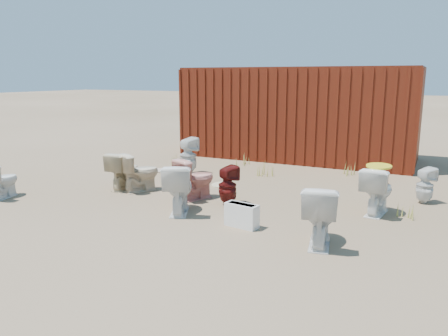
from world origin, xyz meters
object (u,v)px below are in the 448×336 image
at_px(toilet_back_beige_left, 124,171).
at_px(toilet_back_yellowlid, 377,190).
at_px(toilet_front_maroon, 228,185).
at_px(toilet_front_pink, 195,179).
at_px(loose_tank, 242,215).
at_px(toilet_back_a, 188,156).
at_px(toilet_back_e, 425,186).
at_px(toilet_front_a, 2,180).
at_px(toilet_front_e, 320,215).
at_px(shipping_container, 299,113).
at_px(toilet_front_c, 179,188).
at_px(toilet_back_beige_right, 140,172).

height_order(toilet_back_beige_left, toilet_back_yellowlid, toilet_back_yellowlid).
bearing_deg(toilet_front_maroon, toilet_back_yellowlid, -138.18).
height_order(toilet_front_pink, loose_tank, toilet_front_pink).
bearing_deg(toilet_back_beige_left, loose_tank, 160.57).
bearing_deg(toilet_front_maroon, toilet_back_a, -16.58).
relative_size(toilet_front_pink, toilet_front_maroon, 1.10).
distance_m(toilet_back_beige_left, toilet_back_e, 5.52).
height_order(toilet_front_a, toilet_back_a, toilet_back_a).
bearing_deg(toilet_front_pink, toilet_front_maroon, -162.48).
relative_size(toilet_front_e, toilet_back_yellowlid, 1.06).
distance_m(toilet_front_maroon, toilet_back_e, 3.42).
bearing_deg(shipping_container, toilet_back_yellowlid, -59.13).
distance_m(toilet_front_e, toilet_back_a, 4.73).
bearing_deg(toilet_front_c, toilet_front_a, -13.49).
relative_size(toilet_back_beige_left, toilet_back_e, 1.16).
bearing_deg(toilet_back_beige_right, shipping_container, -82.47).
bearing_deg(toilet_back_e, toilet_front_pink, 63.99).
bearing_deg(toilet_back_beige_left, toilet_front_e, 163.28).
height_order(toilet_back_beige_right, toilet_back_e, toilet_back_beige_right).
xyz_separation_m(shipping_container, loose_tank, (0.94, -5.91, -1.02)).
distance_m(toilet_back_beige_right, loose_tank, 2.79).
xyz_separation_m(toilet_back_a, toilet_back_beige_left, (-0.41, -1.74, -0.05)).
distance_m(toilet_front_e, toilet_back_e, 2.94).
height_order(toilet_front_c, toilet_back_yellowlid, toilet_front_c).
relative_size(toilet_front_c, toilet_back_yellowlid, 1.05).
bearing_deg(shipping_container, toilet_back_a, -116.73).
bearing_deg(toilet_front_c, toilet_back_beige_right, -55.91).
bearing_deg(toilet_front_a, toilet_front_pink, -166.60).
distance_m(toilet_front_pink, toilet_front_e, 2.81).
bearing_deg(toilet_front_e, loose_tank, -19.86).
relative_size(toilet_front_a, toilet_back_e, 1.03).
height_order(toilet_front_c, toilet_back_beige_right, toilet_front_c).
xyz_separation_m(toilet_front_a, toilet_back_beige_right, (1.95, 1.51, 0.04)).
bearing_deg(toilet_front_pink, toilet_back_a, -32.09).
bearing_deg(toilet_back_yellowlid, toilet_front_a, 24.81).
distance_m(toilet_back_a, toilet_back_beige_left, 1.79).
bearing_deg(toilet_back_yellowlid, toilet_back_e, -117.14).
bearing_deg(toilet_back_beige_right, toilet_front_a, 63.84).
relative_size(toilet_back_beige_left, toilet_back_yellowlid, 0.96).
xyz_separation_m(shipping_container, toilet_back_e, (3.29, -3.40, -0.88)).
xyz_separation_m(shipping_container, toilet_back_beige_left, (-2.01, -4.92, -0.83)).
relative_size(toilet_front_pink, toilet_back_e, 1.17).
bearing_deg(toilet_back_a, toilet_back_yellowlid, -175.65).
xyz_separation_m(shipping_container, toilet_back_a, (-1.60, -3.18, -0.78)).
bearing_deg(toilet_front_c, loose_tank, 146.37).
relative_size(toilet_back_a, toilet_back_beige_left, 1.12).
xyz_separation_m(toilet_front_e, toilet_back_a, (-3.73, 2.92, 0.01)).
relative_size(toilet_back_e, loose_tank, 1.27).
bearing_deg(toilet_front_a, toilet_back_beige_right, -154.00).
bearing_deg(toilet_front_maroon, toilet_front_pink, 21.45).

